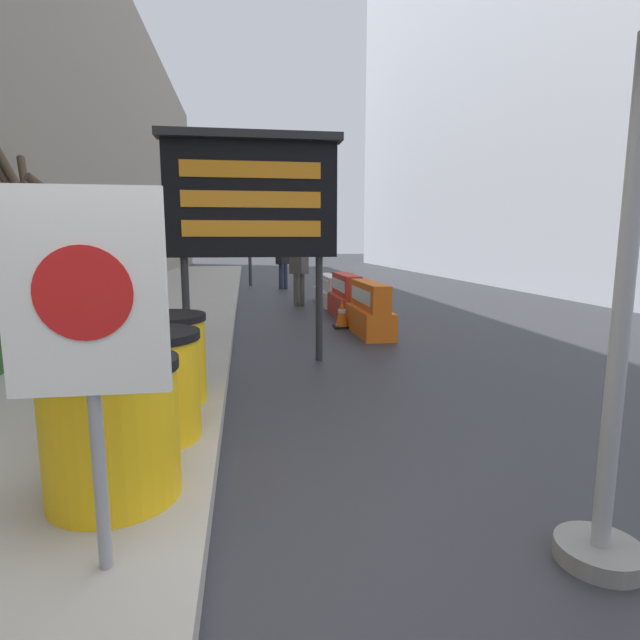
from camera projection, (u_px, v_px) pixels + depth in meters
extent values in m
plane|color=#2D2D33|center=(208.00, 558.00, 2.63)|extent=(120.00, 120.00, 0.00)
cube|color=gray|center=(55.00, 80.00, 10.85)|extent=(0.40, 50.40, 10.24)
cylinder|color=#4C3D2D|center=(51.00, 266.00, 8.38)|extent=(0.27, 0.27, 2.16)
cylinder|color=#4C3D2D|center=(24.00, 182.00, 8.00)|extent=(0.39, 0.61, 0.91)
cylinder|color=#4C3D2D|center=(15.00, 181.00, 7.73)|extent=(0.90, 0.71, 1.30)
cylinder|color=#4C3D2D|center=(20.00, 203.00, 7.76)|extent=(0.98, 0.58, 1.38)
cylinder|color=#4C3D2D|center=(68.00, 207.00, 7.86)|extent=(0.87, 1.16, 0.95)
cylinder|color=yellow|center=(112.00, 434.00, 2.90)|extent=(0.75, 0.75, 0.77)
cylinder|color=black|center=(108.00, 365.00, 2.83)|extent=(0.78, 0.78, 0.06)
cylinder|color=yellow|center=(149.00, 389.00, 3.77)|extent=(0.75, 0.75, 0.77)
cylinder|color=black|center=(146.00, 336.00, 3.71)|extent=(0.78, 0.78, 0.06)
cylinder|color=yellow|center=(165.00, 362.00, 4.64)|extent=(0.75, 0.75, 0.77)
cylinder|color=black|center=(162.00, 318.00, 4.58)|extent=(0.78, 0.78, 0.06)
cylinder|color=gray|center=(97.00, 436.00, 2.21)|extent=(0.06, 0.06, 1.28)
cube|color=white|center=(85.00, 293.00, 2.09)|extent=(0.67, 0.04, 0.88)
cylinder|color=red|center=(83.00, 293.00, 2.07)|extent=(0.40, 0.01, 0.40)
cylinder|color=#28282B|center=(186.00, 312.00, 6.60)|extent=(0.10, 0.10, 1.44)
cylinder|color=#28282B|center=(319.00, 309.00, 6.86)|extent=(0.10, 0.10, 1.44)
cube|color=black|center=(252.00, 200.00, 6.50)|extent=(2.23, 0.24, 1.48)
cube|color=#28282B|center=(250.00, 136.00, 6.31)|extent=(2.35, 0.34, 0.10)
cube|color=orange|center=(251.00, 169.00, 6.32)|extent=(1.78, 0.02, 0.21)
cube|color=orange|center=(252.00, 199.00, 6.38)|extent=(1.78, 0.02, 0.21)
cube|color=orange|center=(252.00, 229.00, 6.44)|extent=(1.78, 0.02, 0.21)
cube|color=orange|center=(369.00, 321.00, 8.93)|extent=(0.52, 1.73, 0.46)
cube|color=orange|center=(370.00, 295.00, 8.86)|extent=(0.31, 1.73, 0.46)
cube|color=white|center=(360.00, 295.00, 8.84)|extent=(0.02, 1.39, 0.23)
cube|color=red|center=(346.00, 306.00, 10.98)|extent=(0.55, 1.73, 0.47)
cube|color=red|center=(346.00, 285.00, 10.90)|extent=(0.33, 1.73, 0.47)
cube|color=white|center=(338.00, 285.00, 10.88)|extent=(0.02, 1.38, 0.23)
cube|color=silver|center=(329.00, 297.00, 13.18)|extent=(0.55, 2.14, 0.38)
cube|color=silver|center=(329.00, 282.00, 13.12)|extent=(0.33, 2.14, 0.38)
cube|color=white|center=(323.00, 283.00, 13.09)|extent=(0.02, 1.72, 0.19)
cube|color=black|center=(342.00, 327.00, 9.57)|extent=(0.31, 0.31, 0.04)
cone|color=orange|center=(342.00, 313.00, 9.53)|extent=(0.25, 0.25, 0.52)
cylinder|color=white|center=(342.00, 311.00, 9.52)|extent=(0.14, 0.14, 0.07)
cube|color=black|center=(353.00, 291.00, 16.43)|extent=(0.37, 0.37, 0.04)
cone|color=orange|center=(353.00, 281.00, 16.37)|extent=(0.30, 0.30, 0.63)
cylinder|color=white|center=(353.00, 280.00, 16.37)|extent=(0.17, 0.17, 0.09)
cylinder|color=#2D2D30|center=(249.00, 228.00, 18.38)|extent=(0.12, 0.12, 4.21)
cube|color=black|center=(248.00, 181.00, 17.96)|extent=(0.28, 0.28, 0.84)
sphere|color=#360605|center=(248.00, 172.00, 17.77)|extent=(0.15, 0.15, 0.15)
sphere|color=#392C06|center=(248.00, 180.00, 17.82)|extent=(0.15, 0.15, 0.15)
sphere|color=green|center=(248.00, 188.00, 17.86)|extent=(0.15, 0.15, 0.15)
cylinder|color=#514C42|center=(296.00, 290.00, 12.80)|extent=(0.13, 0.13, 0.82)
cylinder|color=#514C42|center=(302.00, 290.00, 12.82)|extent=(0.13, 0.13, 0.82)
cube|color=#47423D|center=(299.00, 261.00, 12.70)|extent=(0.49, 0.51, 0.65)
sphere|color=tan|center=(299.00, 244.00, 12.63)|extent=(0.22, 0.22, 0.22)
cylinder|color=#23283D|center=(281.00, 277.00, 17.19)|extent=(0.14, 0.14, 0.85)
cylinder|color=#23283D|center=(286.00, 277.00, 17.21)|extent=(0.14, 0.14, 0.85)
cube|color=black|center=(283.00, 254.00, 17.08)|extent=(0.52, 0.52, 0.68)
sphere|color=tan|center=(283.00, 241.00, 17.01)|extent=(0.24, 0.24, 0.24)
cylinder|color=gray|center=(599.00, 553.00, 2.60)|extent=(0.44, 0.44, 0.10)
cylinder|color=#9EA0A5|center=(623.00, 308.00, 2.39)|extent=(0.09, 0.09, 2.47)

